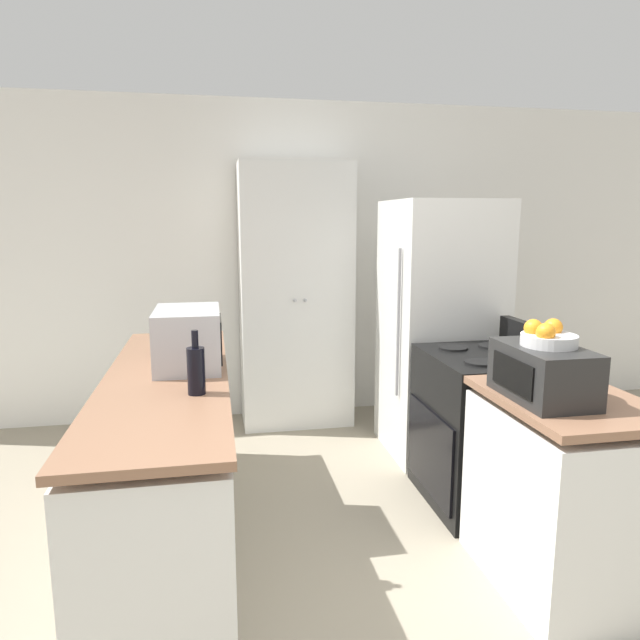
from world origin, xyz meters
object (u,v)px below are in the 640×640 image
stove (483,427)px  wine_bottle (196,369)px  toaster_oven (543,373)px  pantry_cabinet (296,296)px  microwave (188,338)px  refrigerator (439,329)px  fruit_bowl (547,336)px

stove → wine_bottle: (-1.61, -0.45, 0.55)m
stove → toaster_oven: 0.98m
pantry_cabinet → microwave: 1.71m
refrigerator → microwave: 1.86m
pantry_cabinet → stove: size_ratio=1.99×
toaster_oven → fruit_bowl: fruit_bowl is taller
refrigerator → wine_bottle: refrigerator is taller
refrigerator → toaster_oven: (-0.19, -1.58, 0.11)m
wine_bottle → fruit_bowl: size_ratio=1.23×
pantry_cabinet → refrigerator: size_ratio=1.17×
refrigerator → stove: bearing=-92.6°
toaster_oven → fruit_bowl: size_ratio=1.96×
refrigerator → wine_bottle: size_ratio=6.21×
refrigerator → wine_bottle: 2.06m
fruit_bowl → microwave: bearing=151.5°
stove → toaster_oven: size_ratio=2.30×
stove → microwave: 1.76m
stove → refrigerator: bearing=87.4°
pantry_cabinet → microwave: bearing=-117.4°
microwave → wine_bottle: size_ratio=1.71×
stove → wine_bottle: bearing=-164.4°
stove → microwave: microwave is taller
stove → microwave: bearing=178.7°
toaster_oven → refrigerator: bearing=83.2°
refrigerator → fruit_bowl: 1.60m
microwave → wine_bottle: bearing=-84.1°
refrigerator → microwave: size_ratio=3.64×
microwave → toaster_oven: (1.51, -0.83, -0.04)m
wine_bottle → toaster_oven: (1.46, -0.35, 0.00)m
wine_bottle → toaster_oven: 1.50m
pantry_cabinet → stove: (0.88, -1.55, -0.59)m
toaster_oven → fruit_bowl: bearing=32.7°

